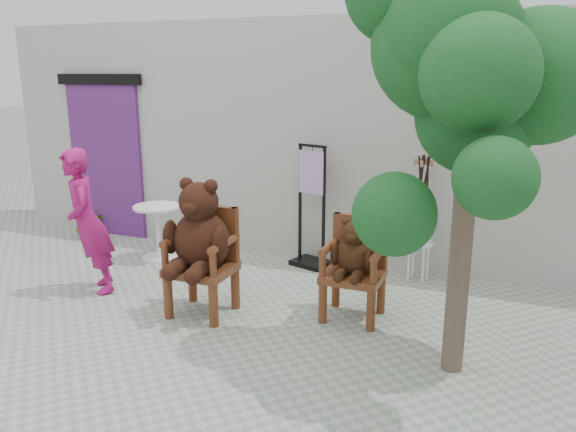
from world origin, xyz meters
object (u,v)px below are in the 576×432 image
Objects in this scene: stool_bucket at (420,226)px; cafe_table at (158,226)px; display_stand at (311,220)px; chair_small at (355,258)px; tree at (467,70)px; person at (88,222)px; chair_big at (201,240)px.

cafe_table is at bearing -171.30° from stool_bucket.
display_stand is 1.32m from stool_bucket.
stool_bucket is at bearing 8.70° from cafe_table.
chair_small is 2.07m from tree.
cafe_table is (-2.81, 0.78, -0.17)m from chair_small.
chair_small is 0.64× the size of person.
stool_bucket is (1.85, 1.75, -0.13)m from chair_big.
tree is at bearing -28.67° from chair_small.
chair_big is at bearing 43.58° from person.
chair_big reaches higher than cafe_table.
chair_small is at bearing -15.61° from cafe_table.
cafe_table is at bearing 137.67° from chair_big.
chair_small is at bearing -37.91° from display_stand.
display_stand is 3.13m from tree.
chair_small is 1.35m from stool_bucket.
chair_big is at bearing -89.86° from display_stand.
tree is (3.76, -1.30, 1.93)m from cafe_table.
person is 2.59m from display_stand.
tree reaches higher than chair_big.
stool_bucket is (3.26, 1.72, -0.15)m from person.
person is at bearing 178.74° from tree.
chair_small is 0.67× the size of display_stand.
cafe_table is 3.27m from stool_bucket.
person is 1.09× the size of stool_bucket.
tree is at bearing 43.85° from person.
display_stand is 0.45× the size of tree.
display_stand is (1.94, 1.71, -0.21)m from person.
chair_big is 1.41m from person.
person is at bearing -121.60° from display_stand.
chair_big is 1.84m from display_stand.
cafe_table is (0.03, 1.22, -0.35)m from person.
display_stand is at bearing 125.14° from chair_small.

